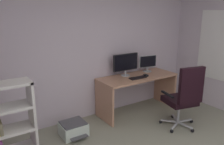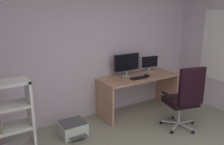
{
  "view_description": "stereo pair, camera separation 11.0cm",
  "coord_description": "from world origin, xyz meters",
  "px_view_note": "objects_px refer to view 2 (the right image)",
  "views": [
    {
      "loc": [
        -1.86,
        -1.09,
        2.0
      ],
      "look_at": [
        0.15,
        1.95,
        1.01
      ],
      "focal_mm": 36.8,
      "sensor_mm": 36.0,
      "label": 1
    },
    {
      "loc": [
        -1.77,
        -1.15,
        2.0
      ],
      "look_at": [
        0.15,
        1.95,
        1.01
      ],
      "focal_mm": 36.8,
      "sensor_mm": 36.0,
      "label": 2
    }
  ],
  "objects_px": {
    "monitor_main": "(127,63)",
    "keyboard": "(139,78)",
    "printer": "(73,128)",
    "office_chair": "(185,97)",
    "computer_mouse": "(147,76)",
    "desk": "(138,85)",
    "monitor_secondary": "(149,63)"
  },
  "relations": [
    {
      "from": "monitor_main",
      "to": "office_chair",
      "type": "xyz_separation_m",
      "value": [
        0.38,
        -1.14,
        -0.4
      ]
    },
    {
      "from": "keyboard",
      "to": "monitor_main",
      "type": "bearing_deg",
      "value": 108.85
    },
    {
      "from": "desk",
      "to": "keyboard",
      "type": "bearing_deg",
      "value": -128.68
    },
    {
      "from": "monitor_main",
      "to": "printer",
      "type": "bearing_deg",
      "value": -166.48
    },
    {
      "from": "office_chair",
      "to": "printer",
      "type": "relative_size",
      "value": 2.54
    },
    {
      "from": "desk",
      "to": "office_chair",
      "type": "distance_m",
      "value": 1.01
    },
    {
      "from": "monitor_main",
      "to": "computer_mouse",
      "type": "xyz_separation_m",
      "value": [
        0.31,
        -0.25,
        -0.24
      ]
    },
    {
      "from": "monitor_main",
      "to": "printer",
      "type": "height_order",
      "value": "monitor_main"
    },
    {
      "from": "desk",
      "to": "monitor_secondary",
      "type": "height_order",
      "value": "monitor_secondary"
    },
    {
      "from": "desk",
      "to": "computer_mouse",
      "type": "relative_size",
      "value": 15.92
    },
    {
      "from": "keyboard",
      "to": "office_chair",
      "type": "relative_size",
      "value": 0.3
    },
    {
      "from": "keyboard",
      "to": "computer_mouse",
      "type": "bearing_deg",
      "value": 7.59
    },
    {
      "from": "monitor_secondary",
      "to": "office_chair",
      "type": "xyz_separation_m",
      "value": [
        -0.19,
        -1.14,
        -0.34
      ]
    },
    {
      "from": "office_chair",
      "to": "desk",
      "type": "bearing_deg",
      "value": 101.03
    },
    {
      "from": "monitor_secondary",
      "to": "keyboard",
      "type": "distance_m",
      "value": 0.59
    },
    {
      "from": "office_chair",
      "to": "computer_mouse",
      "type": "bearing_deg",
      "value": 94.52
    },
    {
      "from": "desk",
      "to": "monitor_secondary",
      "type": "distance_m",
      "value": 0.57
    },
    {
      "from": "desk",
      "to": "monitor_main",
      "type": "bearing_deg",
      "value": 140.83
    },
    {
      "from": "desk",
      "to": "printer",
      "type": "relative_size",
      "value": 3.56
    },
    {
      "from": "monitor_secondary",
      "to": "printer",
      "type": "height_order",
      "value": "monitor_secondary"
    },
    {
      "from": "computer_mouse",
      "to": "office_chair",
      "type": "bearing_deg",
      "value": -77.51
    },
    {
      "from": "desk",
      "to": "printer",
      "type": "height_order",
      "value": "desk"
    },
    {
      "from": "keyboard",
      "to": "computer_mouse",
      "type": "xyz_separation_m",
      "value": [
        0.22,
        0.02,
        0.01
      ]
    },
    {
      "from": "monitor_main",
      "to": "monitor_secondary",
      "type": "bearing_deg",
      "value": 0.01
    },
    {
      "from": "monitor_main",
      "to": "monitor_secondary",
      "type": "xyz_separation_m",
      "value": [
        0.57,
        0.0,
        -0.06
      ]
    },
    {
      "from": "monitor_secondary",
      "to": "keyboard",
      "type": "xyz_separation_m",
      "value": [
        -0.49,
        -0.28,
        -0.19
      ]
    },
    {
      "from": "monitor_main",
      "to": "keyboard",
      "type": "distance_m",
      "value": 0.38
    },
    {
      "from": "office_chair",
      "to": "keyboard",
      "type": "bearing_deg",
      "value": 108.72
    },
    {
      "from": "monitor_main",
      "to": "keyboard",
      "type": "bearing_deg",
      "value": -72.72
    },
    {
      "from": "keyboard",
      "to": "desk",
      "type": "bearing_deg",
      "value": 52.89
    },
    {
      "from": "desk",
      "to": "printer",
      "type": "bearing_deg",
      "value": -173.91
    },
    {
      "from": "monitor_main",
      "to": "office_chair",
      "type": "relative_size",
      "value": 0.5
    }
  ]
}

